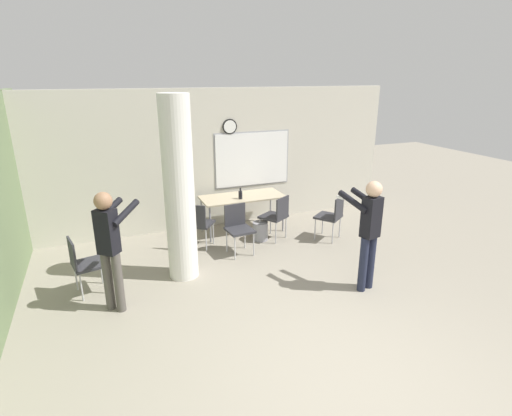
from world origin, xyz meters
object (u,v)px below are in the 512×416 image
object	(u,v)px
bottle_on_table	(240,195)
chair_table_front	(238,226)
chair_mid_room	(332,214)
person_playing_side	(369,227)
chair_table_right	(276,214)
chair_by_left_wall	(84,262)
person_watching_back	(110,242)
folding_table	(242,199)
chair_table_left	(198,222)

from	to	relation	value
bottle_on_table	chair_table_front	xyz separation A→B (m)	(-0.33, -0.78, -0.32)
bottle_on_table	chair_mid_room	world-z (taller)	bottle_on_table
chair_mid_room	person_playing_side	size ratio (longest dim) A/B	0.53
chair_table_right	chair_table_front	world-z (taller)	same
chair_mid_room	chair_by_left_wall	xyz separation A→B (m)	(-4.37, -0.40, 0.00)
person_playing_side	chair_by_left_wall	bearing A→B (deg)	160.11
chair_table_right	bottle_on_table	bearing A→B (deg)	138.16
chair_table_right	chair_table_front	xyz separation A→B (m)	(-0.88, -0.29, 0.00)
chair_mid_room	person_watching_back	distance (m)	4.15
folding_table	chair_table_right	xyz separation A→B (m)	(0.45, -0.65, -0.18)
chair_table_right	chair_table_front	distance (m)	0.92
chair_table_right	person_playing_side	bearing A→B (deg)	-78.93
chair_mid_room	person_playing_side	distance (m)	1.92
folding_table	person_watching_back	xyz separation A→B (m)	(-2.57, -2.02, 0.28)
bottle_on_table	chair_table_front	distance (m)	0.90
bottle_on_table	chair_table_front	bearing A→B (deg)	-113.06
chair_by_left_wall	person_watching_back	bearing A→B (deg)	-57.06
bottle_on_table	person_playing_side	distance (m)	2.85
chair_table_left	chair_mid_room	xyz separation A→B (m)	(2.46, -0.56, 0.00)
chair_table_right	person_watching_back	bearing A→B (deg)	-155.57
chair_table_right	person_watching_back	distance (m)	3.35
chair_mid_room	chair_table_front	bearing A→B (deg)	176.55
folding_table	chair_table_left	world-z (taller)	chair_table_left
folding_table	person_watching_back	world-z (taller)	person_watching_back
chair_table_right	person_watching_back	world-z (taller)	person_watching_back
folding_table	chair_mid_room	xyz separation A→B (m)	(1.43, -1.04, -0.18)
chair_table_left	person_playing_side	xyz separation A→B (m)	(1.91, -2.34, 0.46)
chair_by_left_wall	chair_table_front	size ratio (longest dim) A/B	1.00
folding_table	person_playing_side	bearing A→B (deg)	-72.69
folding_table	chair_mid_room	distance (m)	1.78
chair_table_left	person_watching_back	xyz separation A→B (m)	(-1.54, -1.53, 0.47)
chair_mid_room	person_watching_back	xyz separation A→B (m)	(-4.00, -0.98, 0.47)
chair_table_right	person_playing_side	world-z (taller)	person_playing_side
chair_table_right	folding_table	bearing A→B (deg)	125.17
person_watching_back	folding_table	bearing A→B (deg)	38.15
chair_table_left	chair_table_right	bearing A→B (deg)	-6.22
chair_table_left	chair_table_front	world-z (taller)	same
folding_table	chair_by_left_wall	xyz separation A→B (m)	(-2.94, -1.44, -0.18)
folding_table	person_watching_back	distance (m)	3.28
folding_table	chair_mid_room	world-z (taller)	chair_mid_room
person_watching_back	person_playing_side	bearing A→B (deg)	-13.19
chair_by_left_wall	person_playing_side	world-z (taller)	person_playing_side
chair_by_left_wall	chair_table_right	bearing A→B (deg)	13.24
chair_mid_room	folding_table	bearing A→B (deg)	143.97
chair_table_front	person_watching_back	bearing A→B (deg)	-153.11
person_watching_back	person_playing_side	size ratio (longest dim) A/B	1.00
folding_table	chair_table_front	bearing A→B (deg)	-114.49
chair_table_front	person_playing_side	world-z (taller)	person_playing_side
chair_table_right	person_watching_back	size ratio (longest dim) A/B	0.52
bottle_on_table	chair_table_right	bearing A→B (deg)	-41.84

